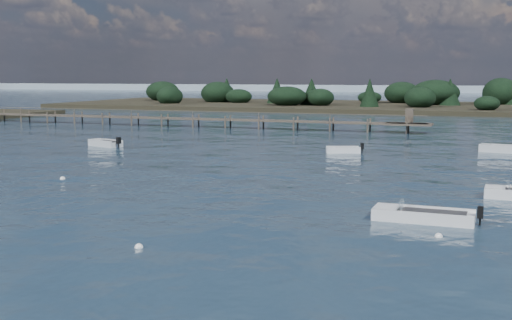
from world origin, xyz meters
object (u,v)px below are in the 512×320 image
at_px(dinghy_mid_white_a, 423,218).
at_px(tender_far_grey, 106,145).
at_px(tender_far_grey_b, 501,150).
at_px(tender_far_white, 343,151).
at_px(jetty, 196,119).

xyz_separation_m(dinghy_mid_white_a, tender_far_grey, (-29.50, 20.84, 0.03)).
xyz_separation_m(tender_far_grey_b, tender_far_grey, (-33.18, -7.16, -0.01)).
distance_m(tender_far_white, tender_far_grey_b, 13.05).
xyz_separation_m(dinghy_mid_white_a, tender_far_white, (-8.48, 23.25, 0.01)).
bearing_deg(tender_far_grey_b, tender_far_grey, -167.83).
height_order(dinghy_mid_white_a, tender_far_grey_b, tender_far_grey_b).
bearing_deg(tender_far_grey_b, dinghy_mid_white_a, -97.49).
bearing_deg(jetty, dinghy_mid_white_a, -54.33).
relative_size(tender_far_white, tender_far_grey_b, 0.82).
relative_size(dinghy_mid_white_a, tender_far_grey_b, 1.23).
bearing_deg(tender_far_white, jetty, 138.33).
relative_size(dinghy_mid_white_a, tender_far_white, 1.49).
height_order(tender_far_white, jetty, jetty).
distance_m(tender_far_grey_b, tender_far_grey, 33.94).
distance_m(dinghy_mid_white_a, tender_far_white, 24.75).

